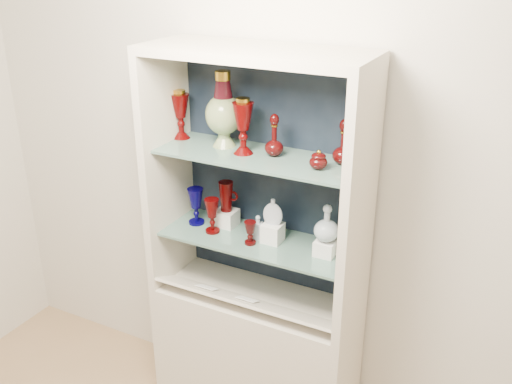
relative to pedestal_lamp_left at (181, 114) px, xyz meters
The scene contains 29 objects.
wall_back 0.50m from the pedestal_lamp_left, 18.53° to the left, with size 3.50×0.02×2.80m, color beige.
cabinet_base 1.29m from the pedestal_lamp_left, ahead, with size 1.00×0.40×0.75m, color beige.
cabinet_back_panel 0.53m from the pedestal_lamp_left, 14.94° to the left, with size 0.98×0.02×1.15m, color black.
cabinet_side_left 0.27m from the pedestal_lamp_left, 118.87° to the right, with size 0.04×0.40×1.15m, color beige.
cabinet_side_right 0.96m from the pedestal_lamp_left, ahead, with size 0.04×0.40×1.15m, color beige.
cabinet_top_cap 0.56m from the pedestal_lamp_left, ahead, with size 1.00×0.40×0.04m, color beige.
shelf_lower 0.70m from the pedestal_lamp_left, ahead, with size 0.92×0.34×0.01m, color slate.
shelf_upper 0.46m from the pedestal_lamp_left, ahead, with size 0.92×0.34×0.01m, color slate.
label_ledge 0.94m from the pedestal_lamp_left, 22.53° to the right, with size 0.92×0.18×0.01m, color beige.
label_card_0 0.84m from the pedestal_lamp_left, 38.60° to the right, with size 0.10×0.07×0.00m, color white.
label_card_1 0.93m from the pedestal_lamp_left, 22.02° to the right, with size 0.10×0.07×0.00m, color white.
pedestal_lamp_left is the anchor object (origin of this frame).
pedestal_lamp_right 0.37m from the pedestal_lamp_left, ahead, with size 0.10×0.10×0.25m, color #480403, non-canonical shape.
enamel_urn 0.25m from the pedestal_lamp_left, ahead, with size 0.17×0.17×0.35m, color #0A480F, non-canonical shape.
ruby_decanter_a 0.51m from the pedestal_lamp_left, ahead, with size 0.08×0.08×0.21m, color #3B0807, non-canonical shape.
ruby_decanter_b 0.81m from the pedestal_lamp_left, ahead, with size 0.09×0.09×0.21m, color #3B0807, non-canonical shape.
lidded_bowl 0.75m from the pedestal_lamp_left, ahead, with size 0.08×0.08×0.09m, color #3B0807, non-canonical shape.
cobalt_goblet 0.45m from the pedestal_lamp_left, 24.45° to the right, with size 0.08×0.08×0.19m, color #050046, non-canonical shape.
ruby_goblet_tall 0.51m from the pedestal_lamp_left, 21.98° to the right, with size 0.07×0.07×0.17m, color #480403, non-canonical shape.
ruby_goblet_small 0.65m from the pedestal_lamp_left, 14.25° to the right, with size 0.06×0.06×0.11m, color #3B0807, non-canonical shape.
riser_ruby_pitcher 0.55m from the pedestal_lamp_left, ahead, with size 0.10×0.10×0.08m, color silver.
ruby_pitcher 0.45m from the pedestal_lamp_left, ahead, with size 0.11×0.07×0.15m, color #480403, non-canonical shape.
clear_square_bottle 0.65m from the pedestal_lamp_left, ahead, with size 0.04×0.04×0.12m, color #9EADB8, non-canonical shape.
riser_flat_flask 0.71m from the pedestal_lamp_left, ahead, with size 0.09×0.09×0.09m, color silver.
flat_flask 0.64m from the pedestal_lamp_left, ahead, with size 0.09×0.04×0.13m, color #B3BCCA, non-canonical shape.
riser_clear_round_decanter 0.92m from the pedestal_lamp_left, ahead, with size 0.09×0.09×0.07m, color silver.
clear_round_decanter 0.87m from the pedestal_lamp_left, ahead, with size 0.11×0.11×0.17m, color #9EADB8, non-canonical shape.
riser_cameo_medallion 1.01m from the pedestal_lamp_left, ahead, with size 0.08×0.08×0.10m, color silver.
cameo_medallion 0.95m from the pedestal_lamp_left, ahead, with size 0.11×0.04×0.13m, color black, non-canonical shape.
Camera 1 is at (1.08, -0.57, 2.32)m, focal length 40.00 mm.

